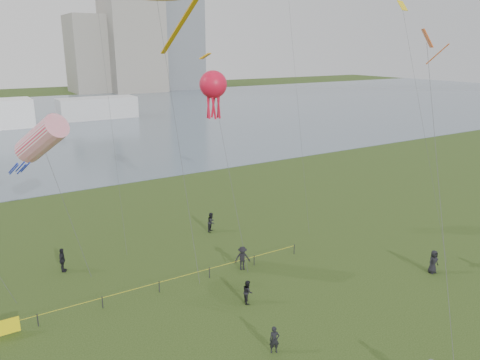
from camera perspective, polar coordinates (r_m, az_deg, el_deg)
lake at (r=118.12m, az=-23.74°, el=6.50°), size 400.00×120.00×0.08m
building_mid at (r=188.34m, az=-13.00°, el=16.26°), size 20.00×20.00×38.00m
building_low at (r=190.02m, az=-17.63°, el=14.42°), size 16.00×18.00×28.00m
pavilion_right at (r=118.57m, az=-17.00°, el=8.39°), size 18.00×7.00×5.00m
fence at (r=32.75m, az=-20.12°, el=-14.62°), size 24.07×0.07×1.05m
spectator_a at (r=32.34m, az=0.94°, el=-13.45°), size 0.86×0.96×1.62m
spectator_b at (r=36.60m, az=0.30°, el=-9.50°), size 1.39×1.06×1.90m
spectator_c at (r=38.76m, az=-20.84°, el=-9.11°), size 0.88×1.21×1.90m
spectator_d at (r=39.01m, az=22.50°, el=-9.19°), size 0.92×0.62×1.83m
spectator_f at (r=27.86m, az=4.21°, el=-18.86°), size 0.68×0.58×1.59m
spectator_g at (r=43.85m, az=-3.51°, el=-5.15°), size 1.13×1.10×1.84m
kite_windsock at (r=35.61m, az=-23.04°, el=4.61°), size 4.53×5.13×12.39m
kite_octopus at (r=40.60m, az=-3.29°, el=11.47°), size 2.88×9.45×14.77m
kite_delta at (r=33.72m, az=22.10°, el=14.08°), size 7.15×9.55×17.82m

